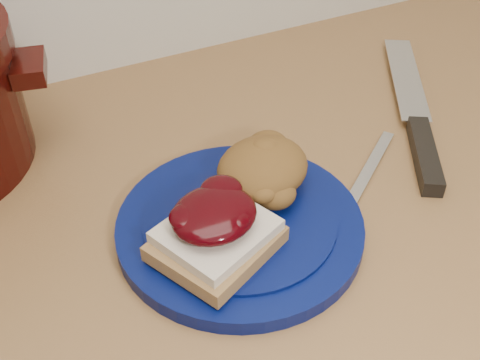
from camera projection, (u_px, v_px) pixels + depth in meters
name	position (u px, v px, depth m)	size (l,w,h in m)	color
plate	(240.00, 227.00, 0.60)	(0.24, 0.24, 0.02)	#040D44
sandwich	(215.00, 230.00, 0.54)	(0.13, 0.13, 0.05)	olive
stuffing_mound	(263.00, 168.00, 0.61)	(0.10, 0.09, 0.05)	brown
chef_knife	(419.00, 131.00, 0.72)	(0.20, 0.30, 0.02)	black
butter_knife	(367.00, 173.00, 0.67)	(0.16, 0.01, 0.00)	silver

